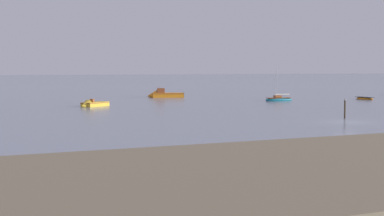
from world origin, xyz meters
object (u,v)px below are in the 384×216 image
object	(u,v)px
motorboat_moored_1	(162,95)
mooring_post_near	(345,109)
rowboat_moored_0	(365,98)
motorboat_moored_2	(92,105)
sailboat_moored_1	(279,99)

from	to	relation	value
motorboat_moored_1	mooring_post_near	distance (m)	47.47
rowboat_moored_0	mooring_post_near	xyz separation A→B (m)	(-26.60, -27.40, 0.77)
motorboat_moored_1	mooring_post_near	world-z (taller)	mooring_post_near
motorboat_moored_2	mooring_post_near	bearing A→B (deg)	88.56
motorboat_moored_1	motorboat_moored_2	bearing A→B (deg)	65.76
mooring_post_near	sailboat_moored_1	bearing A→B (deg)	68.95
sailboat_moored_1	rowboat_moored_0	bearing A→B (deg)	175.56
motorboat_moored_1	sailboat_moored_1	bearing A→B (deg)	143.71
sailboat_moored_1	mooring_post_near	xyz separation A→B (m)	(-11.39, -29.60, 0.70)
motorboat_moored_1	rowboat_moored_0	bearing A→B (deg)	162.84
motorboat_moored_1	motorboat_moored_2	xyz separation A→B (m)	(-17.68, -18.96, -0.14)
rowboat_moored_0	motorboat_moored_1	xyz separation A→B (m)	(-27.69, 20.06, 0.21)
mooring_post_near	motorboat_moored_1	bearing A→B (deg)	91.31
rowboat_moored_0	motorboat_moored_2	xyz separation A→B (m)	(-45.37, 1.10, 0.07)
sailboat_moored_1	mooring_post_near	bearing A→B (deg)	72.77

